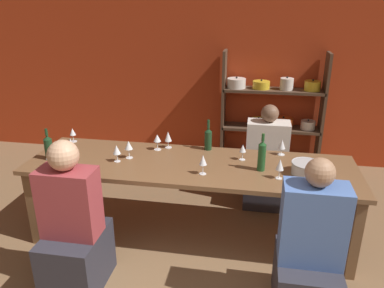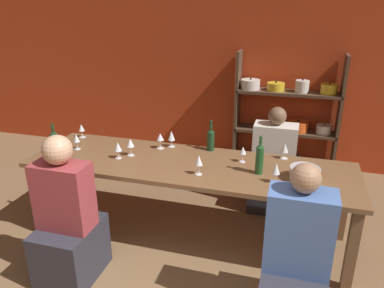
{
  "view_description": "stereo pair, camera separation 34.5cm",
  "coord_description": "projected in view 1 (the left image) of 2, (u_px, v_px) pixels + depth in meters",
  "views": [
    {
      "loc": [
        0.38,
        -1.3,
        2.18
      ],
      "look_at": [
        -0.17,
        1.87,
        0.93
      ],
      "focal_mm": 35.0,
      "sensor_mm": 36.0,
      "label": 1
    },
    {
      "loc": [
        0.72,
        -1.22,
        2.18
      ],
      "look_at": [
        -0.17,
        1.87,
        0.93
      ],
      "focal_mm": 35.0,
      "sensor_mm": 36.0,
      "label": 2
    }
  ],
  "objects": [
    {
      "name": "wine_glass_empty_c",
      "position": [
        50.0,
        155.0,
        3.28
      ],
      "size": [
        0.07,
        0.07,
        0.16
      ],
      "color": "white",
      "rests_on": "dining_table"
    },
    {
      "name": "wine_glass_red_a",
      "position": [
        203.0,
        161.0,
        3.16
      ],
      "size": [
        0.07,
        0.07,
        0.18
      ],
      "color": "white",
      "rests_on": "dining_table"
    },
    {
      "name": "wine_glass_red_f",
      "position": [
        71.0,
        143.0,
        3.58
      ],
      "size": [
        0.06,
        0.06,
        0.16
      ],
      "color": "white",
      "rests_on": "dining_table"
    },
    {
      "name": "person_near_a",
      "position": [
        308.0,
        260.0,
        2.66
      ],
      "size": [
        0.44,
        0.55,
        1.23
      ],
      "color": "#2D2D38",
      "rests_on": "ground_plane"
    },
    {
      "name": "shelf_unit",
      "position": [
        271.0,
        119.0,
        5.03
      ],
      "size": [
        1.33,
        0.3,
        1.56
      ],
      "color": "#4C3828",
      "rests_on": "ground_plane"
    },
    {
      "name": "person_far_a",
      "position": [
        266.0,
        168.0,
        4.21
      ],
      "size": [
        0.46,
        0.57,
        1.14
      ],
      "rotation": [
        0.0,
        0.0,
        3.14
      ],
      "color": "#2D2D38",
      "rests_on": "ground_plane"
    },
    {
      "name": "wine_glass_red_g",
      "position": [
        157.0,
        139.0,
        3.68
      ],
      "size": [
        0.07,
        0.07,
        0.16
      ],
      "color": "white",
      "rests_on": "dining_table"
    },
    {
      "name": "wine_glass_red_e",
      "position": [
        129.0,
        146.0,
        3.49
      ],
      "size": [
        0.07,
        0.07,
        0.17
      ],
      "color": "white",
      "rests_on": "dining_table"
    },
    {
      "name": "wine_glass_red_d",
      "position": [
        73.0,
        132.0,
        3.9
      ],
      "size": [
        0.07,
        0.07,
        0.15
      ],
      "color": "white",
      "rests_on": "dining_table"
    },
    {
      "name": "mixing_bowl",
      "position": [
        306.0,
        168.0,
        3.19
      ],
      "size": [
        0.25,
        0.25,
        0.11
      ],
      "color": "#B7BABC",
      "rests_on": "dining_table"
    },
    {
      "name": "wine_bottle_amber",
      "position": [
        49.0,
        147.0,
        3.46
      ],
      "size": [
        0.08,
        0.08,
        0.3
      ],
      "color": "#19381E",
      "rests_on": "dining_table"
    },
    {
      "name": "wine_glass_red_b",
      "position": [
        280.0,
        165.0,
        3.08
      ],
      "size": [
        0.07,
        0.07,
        0.17
      ],
      "color": "white",
      "rests_on": "dining_table"
    },
    {
      "name": "wine_glass_white_a",
      "position": [
        243.0,
        149.0,
        3.45
      ],
      "size": [
        0.06,
        0.06,
        0.15
      ],
      "color": "white",
      "rests_on": "dining_table"
    },
    {
      "name": "dining_table",
      "position": [
        190.0,
        171.0,
        3.45
      ],
      "size": [
        2.99,
        0.87,
        0.78
      ],
      "color": "brown",
      "rests_on": "ground_plane"
    },
    {
      "name": "wine_bottle_dark",
      "position": [
        262.0,
        155.0,
        3.23
      ],
      "size": [
        0.07,
        0.07,
        0.34
      ],
      "color": "#1E4C23",
      "rests_on": "dining_table"
    },
    {
      "name": "wine_glass_red_c",
      "position": [
        319.0,
        175.0,
        2.93
      ],
      "size": [
        0.06,
        0.06,
        0.16
      ],
      "color": "white",
      "rests_on": "dining_table"
    },
    {
      "name": "wine_bottle_green",
      "position": [
        208.0,
        138.0,
        3.69
      ],
      "size": [
        0.07,
        0.07,
        0.31
      ],
      "color": "#19381E",
      "rests_on": "dining_table"
    },
    {
      "name": "wine_glass_white_b",
      "position": [
        168.0,
        137.0,
        3.74
      ],
      "size": [
        0.07,
        0.07,
        0.17
      ],
      "color": "white",
      "rests_on": "dining_table"
    },
    {
      "name": "wall_back_red",
      "position": [
        230.0,
        64.0,
        5.07
      ],
      "size": [
        8.8,
        0.06,
        2.7
      ],
      "color": "#B23819",
      "rests_on": "ground_plane"
    },
    {
      "name": "wine_glass_empty_b",
      "position": [
        117.0,
        150.0,
        3.41
      ],
      "size": [
        0.07,
        0.07,
        0.16
      ],
      "color": "white",
      "rests_on": "dining_table"
    },
    {
      "name": "person_near_b",
      "position": [
        74.0,
        236.0,
        2.91
      ],
      "size": [
        0.43,
        0.54,
        1.25
      ],
      "color": "#2D2D38",
      "rests_on": "ground_plane"
    },
    {
      "name": "wine_glass_empty_a",
      "position": [
        282.0,
        145.0,
        3.57
      ],
      "size": [
        0.07,
        0.07,
        0.15
      ],
      "color": "white",
      "rests_on": "dining_table"
    }
  ]
}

